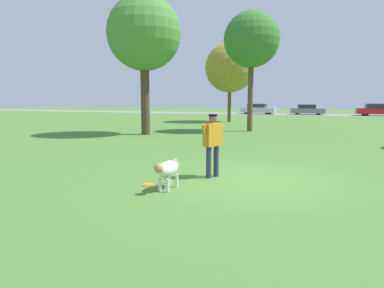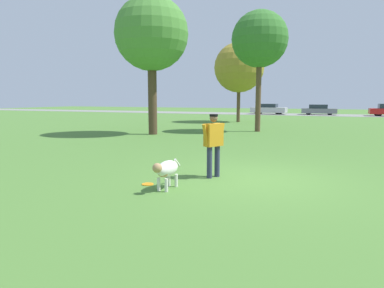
{
  "view_description": "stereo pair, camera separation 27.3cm",
  "coord_description": "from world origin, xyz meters",
  "views": [
    {
      "loc": [
        1.54,
        -8.08,
        1.93
      ],
      "look_at": [
        -1.21,
        -0.88,
        0.9
      ],
      "focal_mm": 32.0,
      "sensor_mm": 36.0,
      "label": 1
    },
    {
      "loc": [
        1.79,
        -7.98,
        1.93
      ],
      "look_at": [
        -1.21,
        -0.88,
        0.9
      ],
      "focal_mm": 32.0,
      "sensor_mm": 36.0,
      "label": 2
    }
  ],
  "objects": [
    {
      "name": "parked_car_silver",
      "position": [
        -6.04,
        35.06,
        0.64
      ],
      "size": [
        4.35,
        2.02,
        1.29
      ],
      "rotation": [
        0.0,
        0.0,
        -0.05
      ],
      "color": "#B7B7BC",
      "rests_on": "ground_plane"
    },
    {
      "name": "dog",
      "position": [
        -1.48,
        -1.63,
        0.43
      ],
      "size": [
        0.35,
        1.12,
        0.64
      ],
      "rotation": [
        0.0,
        0.0,
        4.69
      ],
      "color": "silver",
      "rests_on": "ground_plane"
    },
    {
      "name": "tree_far_left",
      "position": [
        -5.72,
        19.68,
        4.43
      ],
      "size": [
        4.05,
        4.05,
        6.47
      ],
      "color": "brown",
      "rests_on": "ground_plane"
    },
    {
      "name": "tree_near_left",
      "position": [
        -7.36,
        8.24,
        5.26
      ],
      "size": [
        3.88,
        3.88,
        7.25
      ],
      "color": "#4C3826",
      "rests_on": "ground_plane"
    },
    {
      "name": "frisbee",
      "position": [
        -2.06,
        -1.43,
        0.01
      ],
      "size": [
        0.27,
        0.27,
        0.02
      ],
      "color": "orange",
      "rests_on": "ground_plane"
    },
    {
      "name": "ground_plane",
      "position": [
        0.0,
        0.0,
        0.0
      ],
      "size": [
        120.0,
        120.0,
        0.0
      ],
      "primitive_type": "plane",
      "color": "#4C7A33"
    },
    {
      "name": "far_road_strip",
      "position": [
        0.0,
        35.26,
        0.01
      ],
      "size": [
        120.0,
        6.0,
        0.01
      ],
      "color": "gray",
      "rests_on": "ground_plane"
    },
    {
      "name": "person",
      "position": [
        -0.94,
        -0.17,
        0.92
      ],
      "size": [
        0.41,
        0.7,
        1.56
      ],
      "rotation": [
        0.0,
        0.0,
        1.11
      ],
      "color": "#2D334C",
      "rests_on": "ground_plane"
    },
    {
      "name": "parked_car_red",
      "position": [
        7.28,
        35.17,
        0.68
      ],
      "size": [
        4.42,
        1.96,
        1.37
      ],
      "rotation": [
        0.0,
        0.0,
        0.03
      ],
      "color": "red",
      "rests_on": "ground_plane"
    },
    {
      "name": "parked_car_grey",
      "position": [
        -0.14,
        35.55,
        0.6
      ],
      "size": [
        3.96,
        1.69,
        1.23
      ],
      "rotation": [
        0.0,
        0.0,
        0.01
      ],
      "color": "slate",
      "rests_on": "ground_plane"
    },
    {
      "name": "tree_mid_center",
      "position": [
        -2.47,
        12.05,
        5.26
      ],
      "size": [
        3.21,
        3.21,
        6.9
      ],
      "color": "brown",
      "rests_on": "ground_plane"
    }
  ]
}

